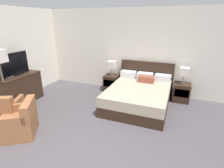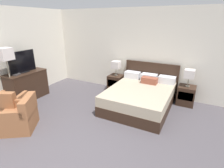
{
  "view_description": "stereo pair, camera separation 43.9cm",
  "coord_description": "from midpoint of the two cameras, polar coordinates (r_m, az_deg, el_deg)",
  "views": [
    {
      "loc": [
        1.52,
        -1.96,
        2.29
      ],
      "look_at": [
        -0.02,
        1.94,
        0.75
      ],
      "focal_mm": 28.0,
      "sensor_mm": 36.0,
      "label": 1
    },
    {
      "loc": [
        1.92,
        -1.78,
        2.29
      ],
      "look_at": [
        -0.02,
        1.94,
        0.75
      ],
      "focal_mm": 28.0,
      "sensor_mm": 36.0,
      "label": 2
    }
  ],
  "objects": [
    {
      "name": "armchair_companion",
      "position": [
        4.29,
        -30.69,
        -10.85
      ],
      "size": [
        0.95,
        0.95,
        0.76
      ],
      "color": "#935B38",
      "rests_on": "ground"
    },
    {
      "name": "ground_plane",
      "position": [
        3.42,
        -16.81,
        -22.93
      ],
      "size": [
        10.61,
        10.61,
        0.0
      ],
      "primitive_type": "plane",
      "color": "#4C474C"
    },
    {
      "name": "bed",
      "position": [
        4.97,
        6.33,
        -3.62
      ],
      "size": [
        1.68,
        2.06,
        1.06
      ],
      "color": "#332116",
      "rests_on": "ground"
    },
    {
      "name": "table_lamp_left",
      "position": [
        5.77,
        -2.3,
        6.24
      ],
      "size": [
        0.26,
        0.26,
        0.48
      ],
      "color": "gray",
      "rests_on": "nightstand_left"
    },
    {
      "name": "nightstand_right",
      "position": [
        5.5,
        19.65,
        -2.61
      ],
      "size": [
        0.46,
        0.46,
        0.55
      ],
      "color": "#332116",
      "rests_on": "ground"
    },
    {
      "name": "dresser",
      "position": [
        5.81,
        -29.68,
        -1.28
      ],
      "size": [
        0.58,
        1.16,
        0.84
      ],
      "color": "#332116",
      "rests_on": "ground"
    },
    {
      "name": "nightstand_left",
      "position": [
        5.95,
        -2.22,
        0.31
      ],
      "size": [
        0.46,
        0.46,
        0.55
      ],
      "color": "#332116",
      "rests_on": "ground"
    },
    {
      "name": "armchair_by_window",
      "position": [
        4.91,
        -33.9,
        -7.68
      ],
      "size": [
        0.91,
        0.92,
        0.76
      ],
      "color": "#935B38",
      "rests_on": "ground"
    },
    {
      "name": "wall_back",
      "position": [
        5.79,
        4.01,
        10.55
      ],
      "size": [
        7.17,
        0.06,
        2.66
      ],
      "primitive_type": "cube",
      "color": "silver",
      "rests_on": "ground"
    },
    {
      "name": "wall_left",
      "position": [
        5.87,
        -33.06,
        7.52
      ],
      "size": [
        0.06,
        5.34,
        2.66
      ],
      "primitive_type": "cube",
      "color": "silver",
      "rests_on": "ground"
    },
    {
      "name": "tv",
      "position": [
        5.6,
        -31.07,
        5.47
      ],
      "size": [
        0.18,
        0.82,
        0.63
      ],
      "color": "black",
      "rests_on": "dresser"
    },
    {
      "name": "book_red_cover",
      "position": [
        5.49,
        -32.85,
        1.76
      ],
      "size": [
        0.28,
        0.24,
        0.04
      ],
      "primitive_type": "cube",
      "rotation": [
        0.0,
        0.0,
        0.22
      ],
      "color": "#383333",
      "rests_on": "dresser"
    },
    {
      "name": "table_lamp_right",
      "position": [
        5.31,
        20.44,
        3.72
      ],
      "size": [
        0.26,
        0.26,
        0.48
      ],
      "color": "gray",
      "rests_on": "nightstand_right"
    }
  ]
}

